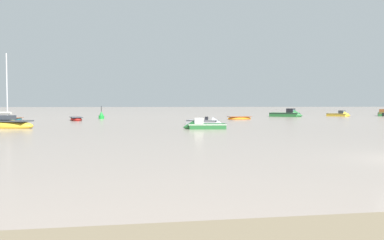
{
  "coord_description": "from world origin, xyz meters",
  "views": [
    {
      "loc": [
        -11.85,
        -14.08,
        2.33
      ],
      "look_at": [
        -3.52,
        38.34,
        0.2
      ],
      "focal_mm": 35.53,
      "sensor_mm": 36.0,
      "label": 1
    }
  ],
  "objects": [
    {
      "name": "rowboat_moored_0",
      "position": [
        -20.05,
        44.41,
        0.2
      ],
      "size": [
        2.67,
        4.87,
        0.73
      ],
      "rotation": [
        0.0,
        0.0,
        1.82
      ],
      "color": "red",
      "rests_on": "ground"
    },
    {
      "name": "motorboat_moored_5",
      "position": [
        40.53,
        58.62,
        0.32
      ],
      "size": [
        4.73,
        5.73,
        2.13
      ],
      "rotation": [
        0.0,
        0.0,
        0.98
      ],
      "color": "#23602D",
      "rests_on": "ground"
    },
    {
      "name": "sailboat_moored_0",
      "position": [
        -24.72,
        26.53,
        0.34
      ],
      "size": [
        7.29,
        4.63,
        7.83
      ],
      "rotation": [
        0.0,
        0.0,
        5.9
      ],
      "color": "gold",
      "rests_on": "ground"
    },
    {
      "name": "channel_buoy",
      "position": [
        -16.85,
        50.58,
        0.46
      ],
      "size": [
        0.9,
        0.9,
        2.3
      ],
      "color": "#198C2D",
      "rests_on": "ground"
    },
    {
      "name": "motorboat_moored_2",
      "position": [
        18.37,
        55.71,
        0.37
      ],
      "size": [
        6.2,
        5.88,
        2.42
      ],
      "rotation": [
        0.0,
        0.0,
        5.55
      ],
      "color": "#23602D",
      "rests_on": "ground"
    },
    {
      "name": "motorboat_moored_0",
      "position": [
        -2.95,
        30.29,
        0.2
      ],
      "size": [
        4.44,
        3.04,
        1.44
      ],
      "rotation": [
        0.0,
        0.0,
        5.87
      ],
      "color": "gray",
      "rests_on": "ground"
    },
    {
      "name": "rowboat_moored_4",
      "position": [
        -29.15,
        46.76,
        0.14
      ],
      "size": [
        1.48,
        3.43,
        0.53
      ],
      "rotation": [
        0.0,
        0.0,
        1.47
      ],
      "color": "#197084",
      "rests_on": "ground"
    },
    {
      "name": "motorboat_moored_1",
      "position": [
        -5.29,
        21.9,
        0.24
      ],
      "size": [
        4.28,
        1.92,
        1.57
      ],
      "rotation": [
        0.0,
        0.0,
        3.02
      ],
      "color": "#23602D",
      "rests_on": "ground"
    },
    {
      "name": "motorboat_moored_3",
      "position": [
        29.91,
        56.89,
        0.27
      ],
      "size": [
        3.98,
        4.8,
        1.79
      ],
      "rotation": [
        0.0,
        0.0,
        5.31
      ],
      "color": "gold",
      "rests_on": "ground"
    },
    {
      "name": "rowboat_moored_5",
      "position": [
        5.16,
        44.64,
        0.17
      ],
      "size": [
        4.26,
        2.13,
        0.64
      ],
      "rotation": [
        0.0,
        0.0,
        3.33
      ],
      "color": "orange",
      "rests_on": "ground"
    }
  ]
}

